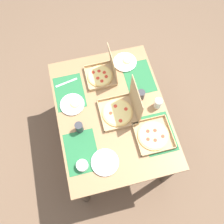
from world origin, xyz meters
TOP-DOWN VIEW (x-y plane):
  - ground_plane at (0.00, 0.00)m, footprint 6.00×6.00m
  - dining_table at (0.00, 0.00)m, footprint 1.27×0.96m
  - placemat_near_left at (-0.29, -0.33)m, footprint 0.36×0.26m
  - placemat_near_right at (0.29, -0.33)m, footprint 0.36×0.26m
  - placemat_far_left at (-0.29, 0.33)m, footprint 0.36×0.26m
  - placemat_far_right at (0.29, 0.33)m, footprint 0.36×0.26m
  - pizza_box_center at (0.02, 0.08)m, footprint 0.30×0.31m
  - pizza_box_edge_far at (-0.38, 0.01)m, footprint 0.27×0.27m
  - pizza_box_corner_left at (0.30, 0.28)m, footprint 0.30×0.30m
  - plate_near_left at (0.42, -0.16)m, footprint 0.22×0.22m
  - plate_far_right at (-0.48, 0.25)m, footprint 0.22×0.22m
  - plate_far_left at (-0.15, -0.32)m, footprint 0.21×0.21m
  - cup_clear_right at (0.09, -0.30)m, footprint 0.07×0.07m
  - cup_dark at (0.04, 0.40)m, footprint 0.07×0.07m
  - cup_red at (-0.08, 0.28)m, footprint 0.07×0.07m
  - condiment_bowl at (0.40, -0.34)m, footprint 0.10×0.10m
  - knife_by_far_right at (-0.39, -0.34)m, footprint 0.06×0.21m

SIDE VIEW (x-z plane):
  - ground_plane at x=0.00m, z-range 0.00..0.00m
  - dining_table at x=0.00m, z-range 0.25..0.99m
  - placemat_near_left at x=-0.29m, z-range 0.74..0.74m
  - placemat_near_right at x=0.29m, z-range 0.74..0.74m
  - placemat_far_left at x=-0.29m, z-range 0.74..0.74m
  - placemat_far_right at x=0.29m, z-range 0.74..0.74m
  - knife_by_far_right at x=-0.39m, z-range 0.74..0.74m
  - plate_near_left at x=0.42m, z-range 0.74..0.75m
  - plate_far_right at x=-0.48m, z-range 0.73..0.76m
  - plate_far_left at x=-0.15m, z-range 0.73..0.76m
  - pizza_box_corner_left at x=0.30m, z-range 0.73..0.77m
  - condiment_bowl at x=0.40m, z-range 0.74..0.78m
  - pizza_box_edge_far at x=-0.38m, z-range 0.63..0.94m
  - cup_red at x=-0.08m, z-range 0.74..0.84m
  - pizza_box_center at x=0.02m, z-range 0.62..0.96m
  - cup_clear_right at x=0.09m, z-range 0.74..0.84m
  - cup_dark at x=0.04m, z-range 0.74..0.84m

